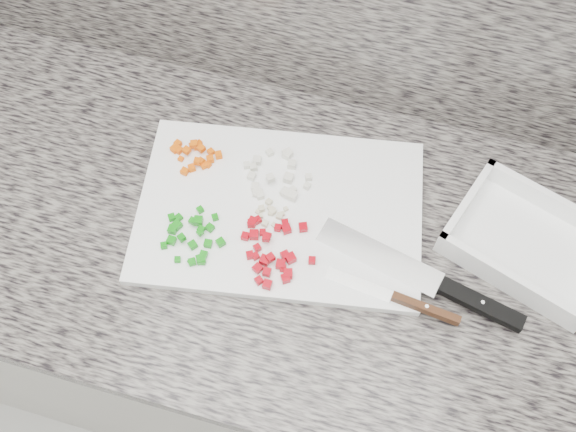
% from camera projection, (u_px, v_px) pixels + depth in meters
% --- Properties ---
extents(cabinet, '(3.92, 0.62, 0.86)m').
position_uv_depth(cabinet, '(281.00, 321.00, 1.48)').
color(cabinet, silver).
rests_on(cabinet, ground).
extents(countertop, '(3.96, 0.64, 0.04)m').
position_uv_depth(countertop, '(278.00, 235.00, 1.08)').
color(countertop, slate).
rests_on(countertop, cabinet).
extents(cutting_board, '(0.52, 0.39, 0.02)m').
position_uv_depth(cutting_board, '(280.00, 211.00, 1.07)').
color(cutting_board, white).
rests_on(cutting_board, countertop).
extents(carrot_pile, '(0.09, 0.08, 0.02)m').
position_uv_depth(carrot_pile, '(195.00, 154.00, 1.11)').
color(carrot_pile, '#E05704').
rests_on(carrot_pile, cutting_board).
extents(onion_pile, '(0.12, 0.11, 0.02)m').
position_uv_depth(onion_pile, '(276.00, 177.00, 1.09)').
color(onion_pile, silver).
rests_on(onion_pile, cutting_board).
extents(green_pepper_pile, '(0.11, 0.11, 0.02)m').
position_uv_depth(green_pepper_pile, '(192.00, 237.00, 1.03)').
color(green_pepper_pile, '#0B7B0B').
rests_on(green_pepper_pile, cutting_board).
extents(red_pepper_pile, '(0.13, 0.13, 0.02)m').
position_uv_depth(red_pepper_pile, '(272.00, 251.00, 1.02)').
color(red_pepper_pile, '#A1020D').
rests_on(red_pepper_pile, cutting_board).
extents(garlic_pile, '(0.05, 0.05, 0.01)m').
position_uv_depth(garlic_pile, '(270.00, 213.00, 1.06)').
color(garlic_pile, beige).
rests_on(garlic_pile, cutting_board).
extents(chef_knife, '(0.34, 0.11, 0.02)m').
position_uv_depth(chef_knife, '(445.00, 288.00, 1.00)').
color(chef_knife, white).
rests_on(chef_knife, cutting_board).
extents(paring_knife, '(0.22, 0.04, 0.02)m').
position_uv_depth(paring_knife, '(408.00, 302.00, 0.98)').
color(paring_knife, white).
rests_on(paring_knife, cutting_board).
extents(tray, '(0.29, 0.25, 0.05)m').
position_uv_depth(tray, '(528.00, 244.00, 1.04)').
color(tray, white).
rests_on(tray, countertop).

